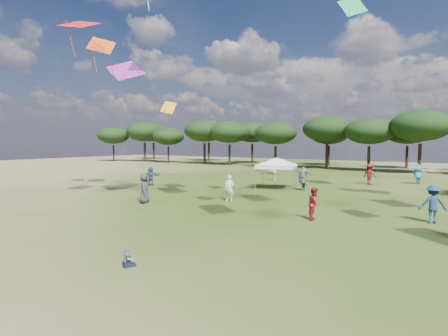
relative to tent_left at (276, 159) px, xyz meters
The scene contains 5 objects.
ground 22.82m from the tent_left, 77.65° to the right, with size 140.00×140.00×0.00m, color #364B16.
tree_line 26.43m from the tent_left, 73.99° to the left, with size 108.78×17.63×7.77m.
tent_left is the anchor object (origin of this frame).
toddler 20.37m from the tent_left, 77.50° to the right, with size 0.39×0.42×0.52m.
festival_crowd 5.23m from the tent_left, ahead, with size 29.99×22.43×1.89m.
Camera 1 is at (8.18, -5.37, 3.86)m, focal length 30.00 mm.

